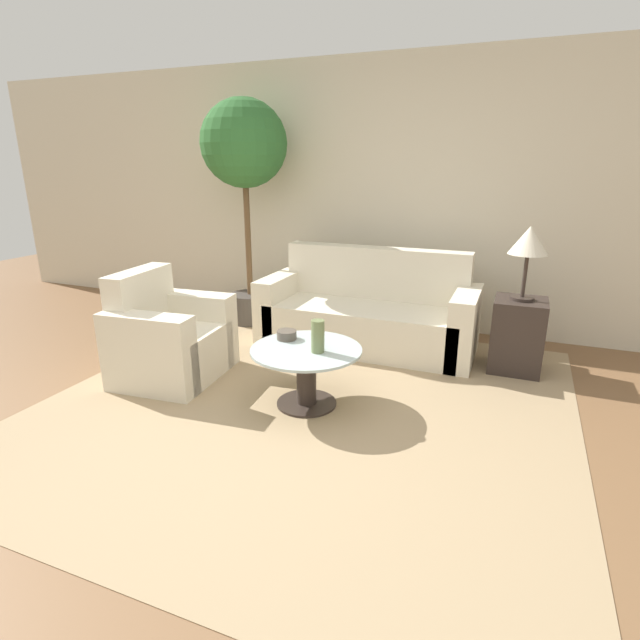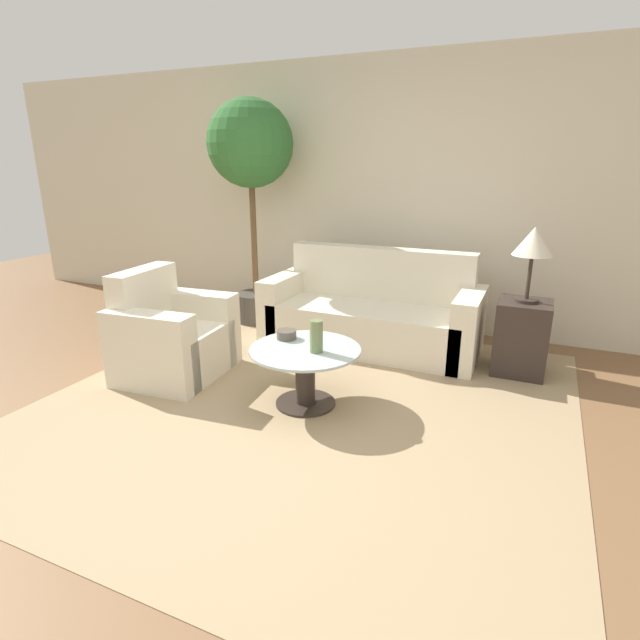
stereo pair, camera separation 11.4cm
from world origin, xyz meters
name	(u,v)px [view 1 (the left image)]	position (x,y,z in m)	size (l,w,h in m)	color
ground_plane	(255,456)	(0.00, 0.00, 0.00)	(14.00, 14.00, 0.00)	brown
wall_back	(387,196)	(0.00, 2.78, 1.30)	(10.00, 0.06, 2.60)	beige
rug	(307,404)	(0.02, 0.71, 0.00)	(3.53, 3.51, 0.01)	tan
sofa_main	(369,315)	(0.06, 2.05, 0.28)	(1.93, 0.76, 0.88)	beige
armchair	(167,341)	(-1.20, 0.77, 0.29)	(0.77, 0.90, 0.84)	beige
coffee_table	(306,369)	(0.02, 0.71, 0.27)	(0.76, 0.76, 0.42)	#332823
side_table	(517,335)	(1.34, 1.92, 0.30)	(0.40, 0.40, 0.59)	#332823
table_lamp	(529,243)	(1.34, 1.92, 1.04)	(0.30, 0.30, 0.58)	#332823
potted_plant	(245,160)	(-1.29, 2.24, 1.65)	(0.84, 0.84, 2.22)	#3D3833
vase	(318,336)	(0.12, 0.68, 0.53)	(0.09, 0.09, 0.22)	#6B7A4C
bowl	(287,335)	(-0.18, 0.83, 0.45)	(0.14, 0.14, 0.06)	brown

